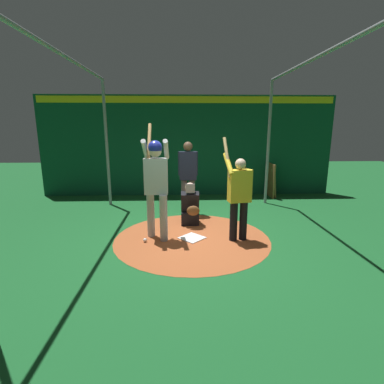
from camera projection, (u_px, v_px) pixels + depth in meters
The scene contains 11 objects.
ground_plane at pixel (192, 238), 5.72m from camera, with size 25.22×25.22×0.00m, color #195B28.
dirt_circle at pixel (192, 238), 5.72m from camera, with size 3.08×3.08×0.01m, color #AD562D.
home_plate at pixel (192, 238), 5.72m from camera, with size 0.42×0.42×0.01m, color white.
batter at pixel (156, 179), 5.47m from camera, with size 0.68×0.49×2.25m.
catcher at pixel (190, 208), 6.48m from camera, with size 0.58×0.40×0.97m.
umpire at pixel (188, 174), 7.13m from camera, with size 0.23×0.49×1.82m.
visitor at pixel (239, 194), 5.45m from camera, with size 0.54×0.54×1.98m.
back_wall at pixel (187, 146), 9.13m from camera, with size 0.23×9.22×3.13m.
cage_frame at pixel (192, 118), 5.20m from camera, with size 5.37×4.56×3.43m.
bat_rack at pixel (270, 180), 9.23m from camera, with size 1.06×0.20×1.05m.
baseball_0 at pixel (145, 240), 5.52m from camera, with size 0.07×0.07×0.07m, color white.
Camera 1 is at (5.37, -0.20, 2.18)m, focal length 26.82 mm.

